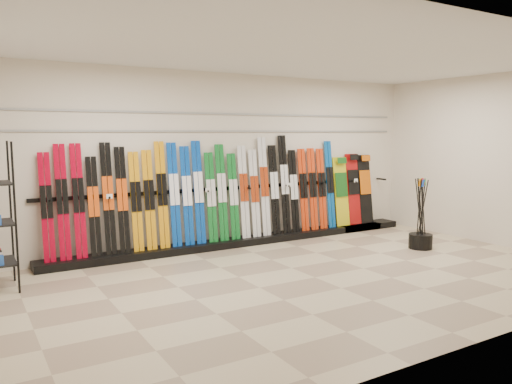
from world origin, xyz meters
TOP-DOWN VIEW (x-y plane):
  - floor at (0.00, 0.00)m, footprint 8.00×8.00m
  - back_wall at (0.00, 2.50)m, footprint 8.00×0.00m
  - right_wall at (4.00, 0.00)m, footprint 0.00×5.00m
  - ceiling at (0.00, 0.00)m, footprint 8.00×8.00m
  - ski_rack_base at (0.22, 2.28)m, footprint 8.00×0.40m
  - skis at (-0.46, 2.33)m, footprint 5.38×0.24m
  - snowboards at (2.77, 2.35)m, footprint 0.97×0.22m
  - pole_bin at (2.62, 0.46)m, footprint 0.40×0.40m
  - ski_poles at (2.62, 0.46)m, footprint 0.32×0.32m
  - slatwall_rail_0 at (0.00, 2.48)m, footprint 7.60×0.02m
  - slatwall_rail_1 at (0.00, 2.48)m, footprint 7.60×0.02m

SIDE VIEW (x-z plane):
  - floor at x=0.00m, z-range 0.00..0.00m
  - ski_rack_base at x=0.22m, z-range 0.00..0.12m
  - pole_bin at x=2.62m, z-range 0.00..0.25m
  - ski_poles at x=2.62m, z-range 0.02..1.20m
  - snowboards at x=2.77m, z-range 0.10..1.53m
  - skis at x=-0.46m, z-range 0.03..1.84m
  - back_wall at x=0.00m, z-range -2.50..5.50m
  - right_wall at x=4.00m, z-range -1.00..4.00m
  - slatwall_rail_0 at x=0.00m, z-range 1.98..2.02m
  - slatwall_rail_1 at x=0.00m, z-range 2.28..2.31m
  - ceiling at x=0.00m, z-range 3.00..3.00m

